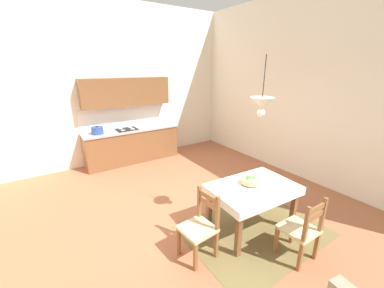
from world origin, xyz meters
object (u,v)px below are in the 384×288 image
(dining_chair_tv_side, at_px, (200,227))
(fruit_bowl, at_px, (250,180))
(pendant_lamp, at_px, (262,103))
(dining_table, at_px, (252,194))
(kitchen_cabinetry, at_px, (131,130))
(dining_chair_camera_side, at_px, (301,230))

(dining_chair_tv_side, distance_m, fruit_bowl, 1.06)
(fruit_bowl, relative_size, pendant_lamp, 0.37)
(dining_table, distance_m, dining_chair_tv_side, 1.00)
(dining_table, distance_m, pendant_lamp, 1.38)
(kitchen_cabinetry, distance_m, dining_table, 3.86)
(dining_chair_camera_side, bearing_deg, dining_chair_tv_side, 143.75)
(dining_table, bearing_deg, pendant_lamp, -13.04)
(kitchen_cabinetry, height_order, fruit_bowl, kitchen_cabinetry)
(dining_chair_tv_side, xyz_separation_m, fruit_bowl, (0.99, 0.08, 0.37))
(dining_chair_camera_side, bearing_deg, pendant_lamp, 94.37)
(dining_table, xyz_separation_m, dining_chair_tv_side, (-0.99, -0.01, -0.17))
(fruit_bowl, bearing_deg, dining_chair_camera_side, -85.01)
(dining_chair_camera_side, bearing_deg, fruit_bowl, 94.99)
(kitchen_cabinetry, distance_m, dining_chair_tv_side, 3.87)
(kitchen_cabinetry, distance_m, dining_chair_camera_side, 4.66)
(kitchen_cabinetry, height_order, pendant_lamp, pendant_lamp)
(dining_table, height_order, dining_chair_tv_side, dining_chair_tv_side)
(kitchen_cabinetry, relative_size, dining_chair_camera_side, 2.65)
(dining_chair_tv_side, relative_size, pendant_lamp, 1.16)
(dining_chair_tv_side, height_order, fruit_bowl, dining_chair_tv_side)
(dining_chair_tv_side, relative_size, fruit_bowl, 3.10)
(kitchen_cabinetry, distance_m, pendant_lamp, 4.02)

